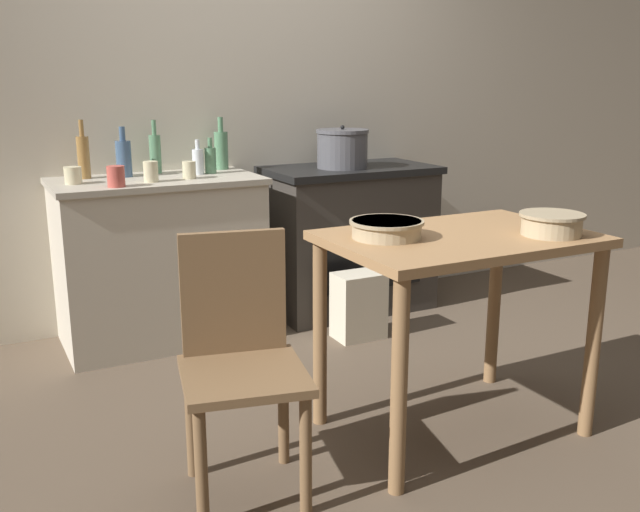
{
  "coord_description": "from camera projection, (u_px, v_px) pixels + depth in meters",
  "views": [
    {
      "loc": [
        -1.47,
        -2.36,
        1.38
      ],
      "look_at": [
        0.0,
        0.5,
        0.57
      ],
      "focal_mm": 40.0,
      "sensor_mm": 36.0,
      "label": 1
    }
  ],
  "objects": [
    {
      "name": "stock_pot",
      "position": [
        342.0,
        149.0,
        4.07
      ],
      "size": [
        0.3,
        0.3,
        0.24
      ],
      "color": "#4C4C51",
      "rests_on": "stove"
    },
    {
      "name": "bottle_center_left",
      "position": [
        155.0,
        153.0,
        3.81
      ],
      "size": [
        0.06,
        0.06,
        0.28
      ],
      "color": "#517F5B",
      "rests_on": "counter_cabinet"
    },
    {
      "name": "chair",
      "position": [
        240.0,
        357.0,
        2.38
      ],
      "size": [
        0.47,
        0.47,
        0.87
      ],
      "rotation": [
        0.0,
        0.0,
        -0.21
      ],
      "color": "brown",
      "rests_on": "ground_plane"
    },
    {
      "name": "bottle_far_left",
      "position": [
        83.0,
        156.0,
        3.61
      ],
      "size": [
        0.06,
        0.06,
        0.3
      ],
      "color": "olive",
      "rests_on": "counter_cabinet"
    },
    {
      "name": "cup_right",
      "position": [
        151.0,
        172.0,
        3.5
      ],
      "size": [
        0.07,
        0.07,
        0.1
      ],
      "primitive_type": "cylinder",
      "color": "beige",
      "rests_on": "counter_cabinet"
    },
    {
      "name": "cup_mid_right",
      "position": [
        189.0,
        170.0,
        3.62
      ],
      "size": [
        0.07,
        0.07,
        0.09
      ],
      "primitive_type": "cylinder",
      "color": "beige",
      "rests_on": "counter_cabinet"
    },
    {
      "name": "flour_sack",
      "position": [
        359.0,
        306.0,
        3.83
      ],
      "size": [
        0.26,
        0.18,
        0.36
      ],
      "primitive_type": "cube",
      "color": "beige",
      "rests_on": "ground_plane"
    },
    {
      "name": "bottle_center_right",
      "position": [
        210.0,
        160.0,
        3.81
      ],
      "size": [
        0.06,
        0.06,
        0.19
      ],
      "color": "#517F5B",
      "rests_on": "counter_cabinet"
    },
    {
      "name": "counter_cabinet",
      "position": [
        160.0,
        260.0,
        3.76
      ],
      "size": [
        1.05,
        0.59,
        0.87
      ],
      "color": "beige",
      "rests_on": "ground_plane"
    },
    {
      "name": "bottle_left",
      "position": [
        198.0,
        161.0,
        3.77
      ],
      "size": [
        0.06,
        0.06,
        0.18
      ],
      "color": "silver",
      "rests_on": "counter_cabinet"
    },
    {
      "name": "work_table",
      "position": [
        458.0,
        269.0,
        2.71
      ],
      "size": [
        0.98,
        0.67,
        0.8
      ],
      "color": "#997047",
      "rests_on": "ground_plane"
    },
    {
      "name": "cup_end_right",
      "position": [
        73.0,
        175.0,
        3.44
      ],
      "size": [
        0.08,
        0.08,
        0.08
      ],
      "primitive_type": "cylinder",
      "color": "beige",
      "rests_on": "counter_cabinet"
    },
    {
      "name": "bottle_mid_left",
      "position": [
        124.0,
        158.0,
        3.68
      ],
      "size": [
        0.08,
        0.08,
        0.26
      ],
      "color": "#3D5675",
      "rests_on": "counter_cabinet"
    },
    {
      "name": "bottle_center",
      "position": [
        221.0,
        149.0,
        3.97
      ],
      "size": [
        0.08,
        0.08,
        0.29
      ],
      "color": "#517F5B",
      "rests_on": "counter_cabinet"
    },
    {
      "name": "wall_back",
      "position": [
        234.0,
        95.0,
        4.07
      ],
      "size": [
        8.0,
        0.07,
        2.55
      ],
      "color": "beige",
      "rests_on": "ground_plane"
    },
    {
      "name": "cup_far_right",
      "position": [
        116.0,
        176.0,
        3.35
      ],
      "size": [
        0.08,
        0.08,
        0.1
      ],
      "primitive_type": "cylinder",
      "color": "#B74C42",
      "rests_on": "counter_cabinet"
    },
    {
      "name": "mixing_bowl_large",
      "position": [
        387.0,
        228.0,
        2.61
      ],
      "size": [
        0.27,
        0.27,
        0.07
      ],
      "color": "tan",
      "rests_on": "work_table"
    },
    {
      "name": "stove",
      "position": [
        349.0,
        238.0,
        4.28
      ],
      "size": [
        0.99,
        0.58,
        0.86
      ],
      "color": "#38332D",
      "rests_on": "ground_plane"
    },
    {
      "name": "ground_plane",
      "position": [
        374.0,
        411.0,
        3.02
      ],
      "size": [
        14.0,
        14.0,
        0.0
      ],
      "primitive_type": "plane",
      "color": "brown"
    },
    {
      "name": "mixing_bowl_small",
      "position": [
        552.0,
        223.0,
        2.66
      ],
      "size": [
        0.24,
        0.24,
        0.08
      ],
      "color": "tan",
      "rests_on": "work_table"
    }
  ]
}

